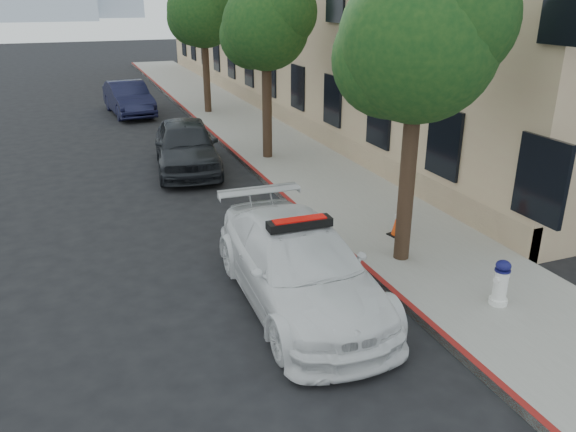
% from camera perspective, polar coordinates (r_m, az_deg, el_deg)
% --- Properties ---
extents(ground, '(120.00, 120.00, 0.00)m').
position_cam_1_polar(ground, '(12.04, -5.64, -3.15)').
color(ground, black).
rests_on(ground, ground).
extents(sidewalk, '(3.20, 50.00, 0.15)m').
position_cam_1_polar(sidewalk, '(22.11, -3.82, 8.64)').
color(sidewalk, gray).
rests_on(sidewalk, ground).
extents(curb_strip, '(0.12, 50.00, 0.15)m').
position_cam_1_polar(curb_strip, '(21.71, -7.73, 8.25)').
color(curb_strip, maroon).
rests_on(curb_strip, ground).
extents(tree_near, '(2.92, 2.82, 5.62)m').
position_cam_1_polar(tree_near, '(10.34, 13.31, 16.93)').
color(tree_near, black).
rests_on(tree_near, sidewalk).
extents(tree_mid, '(2.77, 2.64, 5.43)m').
position_cam_1_polar(tree_mid, '(17.55, -2.15, 18.79)').
color(tree_mid, black).
rests_on(tree_mid, sidewalk).
extents(tree_far, '(3.10, 3.00, 5.81)m').
position_cam_1_polar(tree_far, '(25.23, -8.55, 19.95)').
color(tree_far, black).
rests_on(tree_far, sidewalk).
extents(police_car, '(2.12, 4.96, 1.57)m').
position_cam_1_polar(police_car, '(9.60, 1.15, -5.02)').
color(police_car, white).
rests_on(police_car, ground).
extents(parked_car_mid, '(2.38, 4.71, 1.54)m').
position_cam_1_polar(parked_car_mid, '(17.36, -10.31, 7.09)').
color(parked_car_mid, black).
rests_on(parked_car_mid, ground).
extents(parked_car_far, '(1.92, 4.49, 1.44)m').
position_cam_1_polar(parked_car_far, '(26.37, -15.90, 11.43)').
color(parked_car_far, black).
rests_on(parked_car_far, ground).
extents(fire_hydrant, '(0.34, 0.31, 0.80)m').
position_cam_1_polar(fire_hydrant, '(10.06, 20.80, -6.37)').
color(fire_hydrant, white).
rests_on(fire_hydrant, sidewalk).
extents(traffic_cone, '(0.40, 0.40, 0.64)m').
position_cam_1_polar(traffic_cone, '(12.28, 11.11, -0.58)').
color(traffic_cone, black).
rests_on(traffic_cone, sidewalk).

